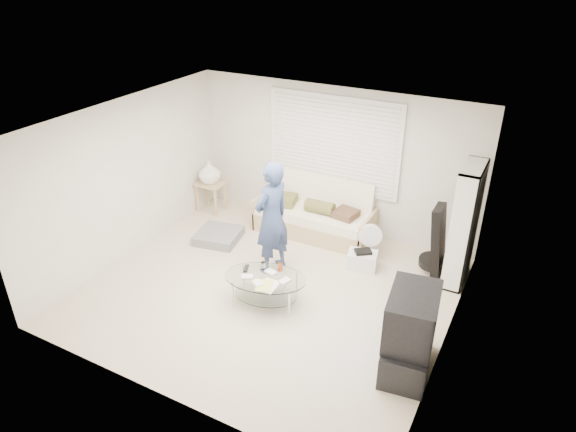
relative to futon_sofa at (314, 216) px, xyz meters
The scene contains 13 objects.
ground 1.91m from the futon_sofa, 85.32° to the right, with size 5.00×5.00×0.00m, color #BEAF94.
room_shell 1.91m from the futon_sofa, 83.72° to the right, with size 5.02×4.52×2.51m.
window_blinds 1.27m from the futon_sofa, 64.91° to the left, with size 2.32×0.08×1.62m.
futon_sofa is the anchor object (origin of this frame).
grey_floor_pillow 1.68m from the futon_sofa, 142.98° to the right, with size 0.69×0.69×0.16m, color slate.
side_table 2.11m from the futon_sofa, behind, with size 0.51×0.41×1.00m.
bookshelf 2.56m from the futon_sofa, ahead, with size 0.29×0.77×1.83m.
guitar_case 2.19m from the futon_sofa, ahead, with size 0.40×0.41×1.12m.
floor_fan 1.20m from the futon_sofa, 16.42° to the right, with size 0.38×0.25×0.61m.
storage_bin 1.33m from the futon_sofa, 30.03° to the right, with size 0.50×0.39×0.31m.
tv_unit 3.38m from the futon_sofa, 45.91° to the right, with size 0.64×1.03×1.05m.
coffee_table 2.15m from the futon_sofa, 83.04° to the right, with size 1.29×0.98×0.55m.
standing_person 1.46m from the futon_sofa, 93.31° to the right, with size 0.65×0.42×1.77m, color navy.
Camera 1 is at (3.11, -5.25, 4.44)m, focal length 32.00 mm.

